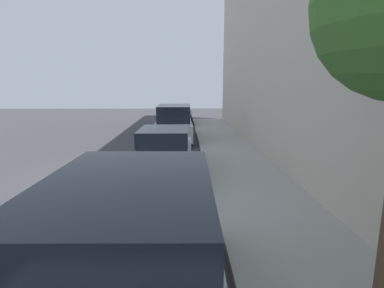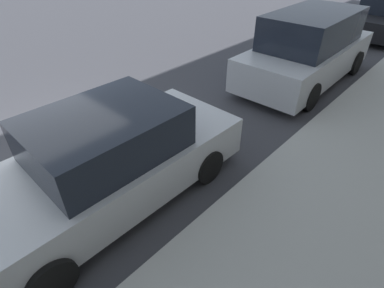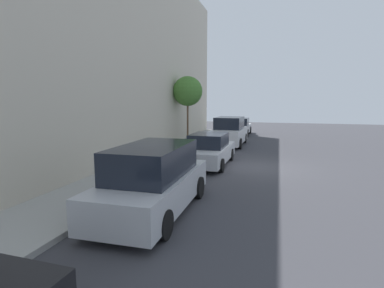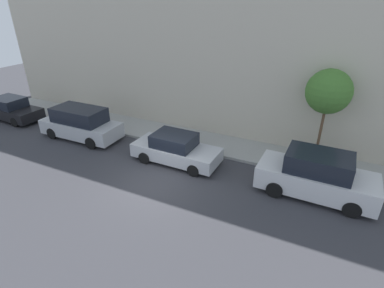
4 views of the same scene
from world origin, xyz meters
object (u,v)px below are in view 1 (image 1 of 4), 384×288
parked_sedan_third (164,153)px  parked_sedan_fifth (180,115)px  parked_suv_second (131,270)px  parked_minivan_fourth (174,123)px

parked_sedan_third → parked_sedan_fifth: 13.14m
parked_suv_second → parked_sedan_fifth: size_ratio=1.07×
parked_minivan_fourth → parked_sedan_fifth: parked_minivan_fourth is taller
parked_suv_second → parked_minivan_fourth: size_ratio=0.98×
parked_sedan_third → parked_sedan_fifth: size_ratio=1.00×
parked_sedan_third → parked_minivan_fourth: bearing=89.1°
parked_sedan_third → parked_minivan_fourth: 6.52m
parked_suv_second → parked_sedan_third: (-0.09, 6.73, -0.20)m
parked_minivan_fourth → parked_sedan_fifth: (0.20, 6.63, -0.20)m
parked_sedan_third → parked_minivan_fourth: size_ratio=0.92×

